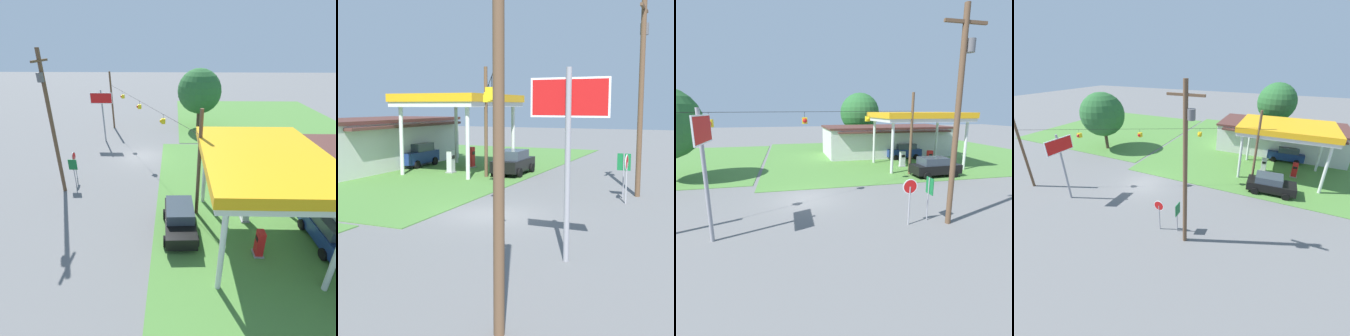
% 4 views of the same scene
% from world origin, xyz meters
% --- Properties ---
extents(ground_plane, '(160.00, 160.00, 0.00)m').
position_xyz_m(ground_plane, '(0.00, 0.00, 0.00)').
color(ground_plane, slate).
extents(grass_verge_station_corner, '(36.00, 28.00, 0.04)m').
position_xyz_m(grass_verge_station_corner, '(14.33, 16.12, 0.02)').
color(grass_verge_station_corner, '#4C7F38').
rests_on(grass_verge_station_corner, ground).
extents(gas_station_canopy, '(9.16, 6.66, 5.71)m').
position_xyz_m(gas_station_canopy, '(12.33, 8.23, 5.19)').
color(gas_station_canopy, silver).
rests_on(gas_station_canopy, ground).
extents(gas_station_store, '(16.06, 8.02, 3.86)m').
position_xyz_m(gas_station_store, '(11.71, 16.11, 1.94)').
color(gas_station_store, silver).
rests_on(gas_station_store, ground).
extents(fuel_pump_near, '(0.71, 0.56, 1.65)m').
position_xyz_m(fuel_pump_near, '(10.73, 8.23, 0.79)').
color(fuel_pump_near, gray).
rests_on(fuel_pump_near, ground).
extents(fuel_pump_far, '(0.71, 0.56, 1.65)m').
position_xyz_m(fuel_pump_far, '(13.92, 8.23, 0.79)').
color(fuel_pump_far, gray).
rests_on(fuel_pump_far, ground).
extents(car_at_pumps_front, '(4.46, 2.25, 1.78)m').
position_xyz_m(car_at_pumps_front, '(11.85, 3.77, 0.92)').
color(car_at_pumps_front, black).
rests_on(car_at_pumps_front, ground).
extents(car_at_pumps_rear, '(4.29, 2.18, 1.90)m').
position_xyz_m(car_at_pumps_rear, '(12.90, 12.68, 0.97)').
color(car_at_pumps_rear, navy).
rests_on(car_at_pumps_rear, ground).
extents(stop_sign_roadside, '(0.80, 0.08, 2.50)m').
position_xyz_m(stop_sign_roadside, '(4.91, -5.25, 1.81)').
color(stop_sign_roadside, '#99999E').
rests_on(stop_sign_roadside, ground).
extents(stop_sign_overhead, '(0.22, 2.51, 6.06)m').
position_xyz_m(stop_sign_overhead, '(-4.69, -4.97, 4.41)').
color(stop_sign_overhead, gray).
rests_on(stop_sign_overhead, ground).
extents(route_sign, '(0.10, 0.70, 2.40)m').
position_xyz_m(route_sign, '(6.23, -4.90, 1.71)').
color(route_sign, gray).
rests_on(route_sign, ground).
extents(utility_pole_main, '(2.20, 0.44, 10.69)m').
position_xyz_m(utility_pole_main, '(7.12, -5.53, 5.96)').
color(utility_pole_main, brown).
rests_on(utility_pole_main, ground).
extents(signal_span_gantry, '(20.20, 10.24, 7.48)m').
position_xyz_m(signal_span_gantry, '(-0.00, -0.01, 4.04)').
color(signal_span_gantry, brown).
rests_on(signal_span_gantry, ground).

